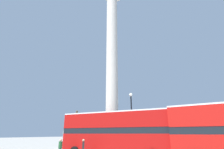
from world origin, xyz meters
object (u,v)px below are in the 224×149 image
(pedestrian_near_lamp, at_px, (60,147))
(pedestrian_by_plinth, at_px, (83,148))
(monument_column, at_px, (112,92))
(street_lamp, at_px, (132,121))
(equestrian_statue, at_px, (75,137))
(bus_b, at_px, (116,132))

(pedestrian_near_lamp, xyz_separation_m, pedestrian_by_plinth, (2.65, 0.21, 0.02))
(monument_column, height_order, street_lamp, monument_column)
(equestrian_statue, relative_size, pedestrian_by_plinth, 3.40)
(street_lamp, bearing_deg, monument_column, 155.62)
(street_lamp, bearing_deg, pedestrian_near_lamp, -136.09)
(equestrian_statue, relative_size, street_lamp, 0.88)
(bus_b, bearing_deg, monument_column, 120.23)
(bus_b, height_order, equestrian_statue, equestrian_statue)
(street_lamp, bearing_deg, bus_b, -105.26)
(street_lamp, height_order, pedestrian_near_lamp, street_lamp)
(bus_b, bearing_deg, street_lamp, 70.84)
(monument_column, xyz_separation_m, street_lamp, (3.44, -1.56, -4.03))
(monument_column, relative_size, street_lamp, 3.80)
(monument_column, relative_size, equestrian_statue, 4.33)
(equestrian_statue, distance_m, pedestrian_by_plinth, 12.64)
(equestrian_statue, bearing_deg, monument_column, -19.44)
(monument_column, distance_m, bus_b, 7.12)
(bus_b, relative_size, equestrian_statue, 1.93)
(pedestrian_near_lamp, distance_m, pedestrian_by_plinth, 2.66)
(equestrian_statue, height_order, pedestrian_by_plinth, equestrian_statue)
(pedestrian_by_plinth, bearing_deg, bus_b, -79.74)
(bus_b, bearing_deg, equestrian_statue, 145.05)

